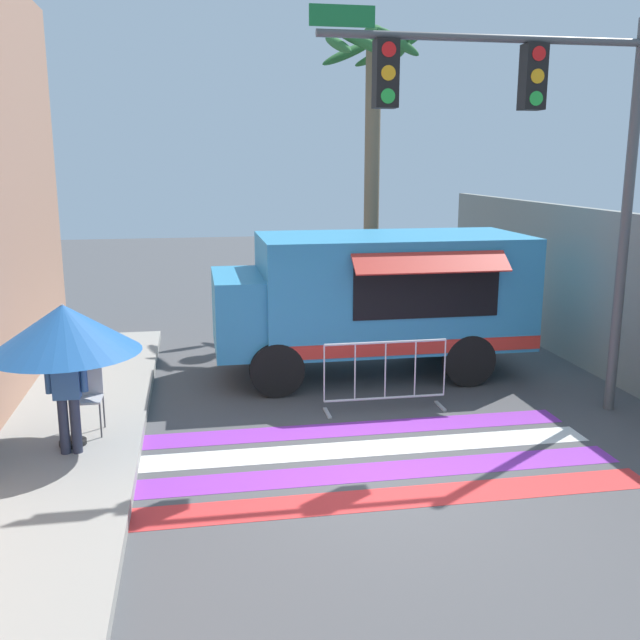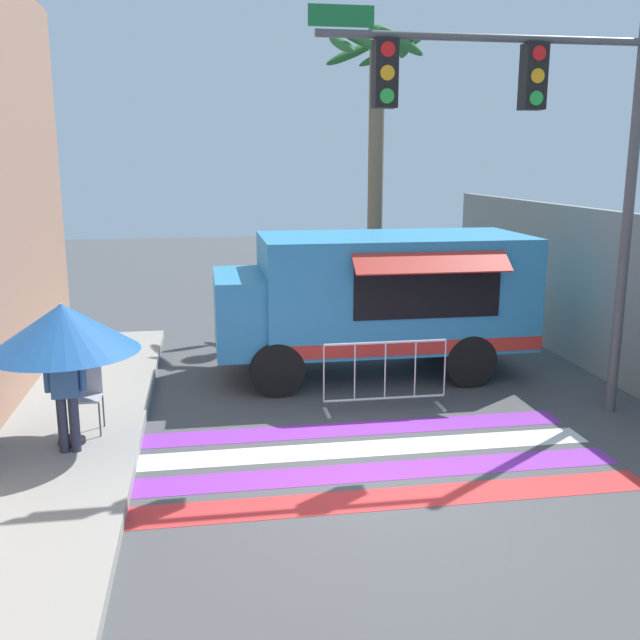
{
  "view_description": "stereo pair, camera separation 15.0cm",
  "coord_description": "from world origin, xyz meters",
  "px_view_note": "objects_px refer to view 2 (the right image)",
  "views": [
    {
      "loc": [
        -2.28,
        -8.06,
        3.92
      ],
      "look_at": [
        -0.34,
        2.91,
        1.43
      ],
      "focal_mm": 40.0,
      "sensor_mm": 36.0,
      "label": 1
    },
    {
      "loc": [
        -2.14,
        -8.09,
        3.92
      ],
      "look_at": [
        -0.34,
        2.91,
        1.43
      ],
      "focal_mm": 40.0,
      "sensor_mm": 36.0,
      "label": 2
    }
  ],
  "objects_px": {
    "food_truck": "(369,294)",
    "folding_chair": "(87,390)",
    "palm_tree": "(376,122)",
    "traffic_signal_pole": "(532,132)",
    "patio_umbrella": "(63,328)",
    "vendor_person": "(66,386)",
    "barricade_front": "(385,377)"
  },
  "relations": [
    {
      "from": "food_truck",
      "to": "folding_chair",
      "type": "distance_m",
      "value": 5.44
    },
    {
      "from": "palm_tree",
      "to": "food_truck",
      "type": "bearing_deg",
      "value": -104.36
    },
    {
      "from": "folding_chair",
      "to": "traffic_signal_pole",
      "type": "bearing_deg",
      "value": -6.3
    },
    {
      "from": "patio_umbrella",
      "to": "vendor_person",
      "type": "distance_m",
      "value": 0.76
    },
    {
      "from": "folding_chair",
      "to": "palm_tree",
      "type": "height_order",
      "value": "palm_tree"
    },
    {
      "from": "vendor_person",
      "to": "patio_umbrella",
      "type": "bearing_deg",
      "value": 85.13
    },
    {
      "from": "food_truck",
      "to": "patio_umbrella",
      "type": "xyz_separation_m",
      "value": [
        -4.86,
        -3.11,
        0.27
      ]
    },
    {
      "from": "patio_umbrella",
      "to": "barricade_front",
      "type": "xyz_separation_m",
      "value": [
        4.64,
        1.02,
        -1.21
      ]
    },
    {
      "from": "traffic_signal_pole",
      "to": "food_truck",
      "type": "bearing_deg",
      "value": 123.11
    },
    {
      "from": "vendor_person",
      "to": "palm_tree",
      "type": "relative_size",
      "value": 0.23
    },
    {
      "from": "patio_umbrella",
      "to": "barricade_front",
      "type": "relative_size",
      "value": 0.99
    },
    {
      "from": "vendor_person",
      "to": "barricade_front",
      "type": "distance_m",
      "value": 4.82
    },
    {
      "from": "patio_umbrella",
      "to": "traffic_signal_pole",
      "type": "bearing_deg",
      "value": 3.87
    },
    {
      "from": "folding_chair",
      "to": "patio_umbrella",
      "type": "bearing_deg",
      "value": -114.21
    },
    {
      "from": "vendor_person",
      "to": "barricade_front",
      "type": "xyz_separation_m",
      "value": [
        4.61,
        1.31,
        -0.51
      ]
    },
    {
      "from": "patio_umbrella",
      "to": "palm_tree",
      "type": "height_order",
      "value": "palm_tree"
    },
    {
      "from": "palm_tree",
      "to": "folding_chair",
      "type": "bearing_deg",
      "value": -129.27
    },
    {
      "from": "vendor_person",
      "to": "folding_chair",
      "type": "bearing_deg",
      "value": 69.59
    },
    {
      "from": "folding_chair",
      "to": "palm_tree",
      "type": "relative_size",
      "value": 0.14
    },
    {
      "from": "patio_umbrella",
      "to": "barricade_front",
      "type": "distance_m",
      "value": 4.9
    },
    {
      "from": "traffic_signal_pole",
      "to": "patio_umbrella",
      "type": "height_order",
      "value": "traffic_signal_pole"
    },
    {
      "from": "barricade_front",
      "to": "palm_tree",
      "type": "height_order",
      "value": "palm_tree"
    },
    {
      "from": "food_truck",
      "to": "vendor_person",
      "type": "xyz_separation_m",
      "value": [
        -4.83,
        -3.4,
        -0.43
      ]
    },
    {
      "from": "vendor_person",
      "to": "palm_tree",
      "type": "distance_m",
      "value": 10.64
    },
    {
      "from": "traffic_signal_pole",
      "to": "palm_tree",
      "type": "relative_size",
      "value": 0.85
    },
    {
      "from": "folding_chair",
      "to": "vendor_person",
      "type": "relative_size",
      "value": 0.6
    },
    {
      "from": "patio_umbrella",
      "to": "vendor_person",
      "type": "xyz_separation_m",
      "value": [
        0.03,
        -0.29,
        -0.7
      ]
    },
    {
      "from": "folding_chair",
      "to": "vendor_person",
      "type": "bearing_deg",
      "value": -105.46
    },
    {
      "from": "food_truck",
      "to": "traffic_signal_pole",
      "type": "xyz_separation_m",
      "value": [
        1.74,
        -2.67,
        2.82
      ]
    },
    {
      "from": "traffic_signal_pole",
      "to": "palm_tree",
      "type": "xyz_separation_m",
      "value": [
        -0.58,
        7.21,
        0.49
      ]
    },
    {
      "from": "food_truck",
      "to": "patio_umbrella",
      "type": "height_order",
      "value": "food_truck"
    },
    {
      "from": "traffic_signal_pole",
      "to": "palm_tree",
      "type": "bearing_deg",
      "value": 94.57
    }
  ]
}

